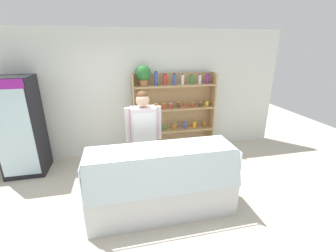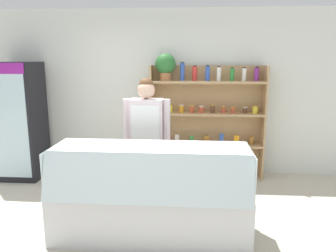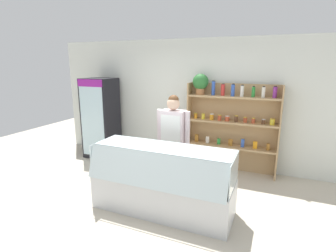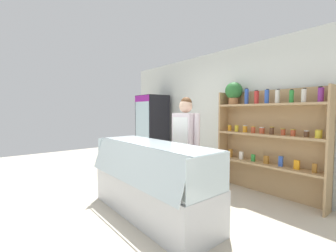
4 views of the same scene
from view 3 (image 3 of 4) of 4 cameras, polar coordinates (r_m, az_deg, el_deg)
ground_plane at (r=4.31m, az=-3.40°, el=-17.15°), size 12.00×12.00×0.00m
back_wall at (r=5.76m, az=5.95°, el=5.03°), size 6.80×0.10×2.70m
drinks_fridge at (r=6.39m, az=-14.40°, el=1.69°), size 0.70×0.65×1.86m
shelving_unit at (r=5.41m, az=12.60°, el=1.97°), size 1.81×0.32×1.99m
deli_display_case at (r=4.07m, az=-1.32°, el=-14.01°), size 2.10×0.77×1.01m
shop_clerk at (r=4.55m, az=1.11°, el=-1.79°), size 0.61×0.25×1.68m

